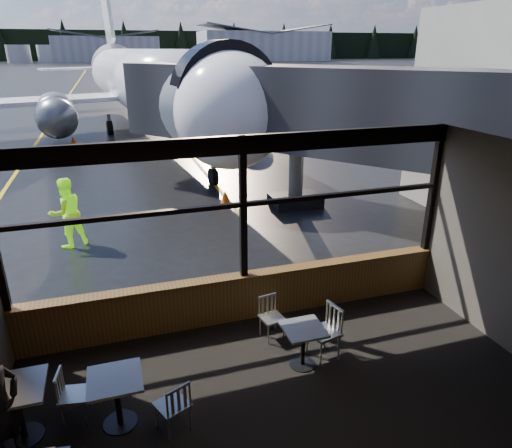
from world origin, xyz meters
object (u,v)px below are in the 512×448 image
cafe_table_left (19,413)px  cafe_table_near (303,347)px  chair_near_n (272,318)px  airliner (143,37)px  chair_near_e (324,333)px  chair_mid_w (75,395)px  passenger (0,408)px  cone_nose (225,198)px  jet_bridge (307,130)px  cone_wing (73,140)px  ground_crew (67,213)px  chair_mid_s (172,405)px  cafe_table_mid (118,401)px

cafe_table_left → cafe_table_near: bearing=3.7°
cafe_table_left → chair_near_n: size_ratio=1.05×
airliner → cafe_table_left: (-3.87, -22.86, -4.99)m
chair_near_e → chair_near_n: 1.00m
chair_mid_w → cafe_table_near: bearing=101.5°
passenger → cone_nose: (4.97, 8.77, -0.54)m
chair_mid_w → cone_nose: bearing=162.9°
jet_bridge → chair_near_n: size_ratio=14.63×
cafe_table_near → chair_mid_w: (-3.45, -0.11, 0.04)m
chair_mid_w → cone_wing: (-1.08, 20.68, -0.16)m
cafe_table_near → chair_near_n: size_ratio=0.90×
chair_mid_w → cafe_table_left: bearing=-67.0°
chair_near_e → cone_wing: 21.07m
chair_near_e → passenger: bearing=85.8°
jet_bridge → cone_nose: bearing=155.5°
cafe_table_near → cone_nose: 8.23m
cafe_table_left → ground_crew: 6.60m
cone_wing → airliner: bearing=25.3°
chair_near_n → jet_bridge: bearing=-127.2°
jet_bridge → passenger: 10.76m
chair_mid_s → ground_crew: ground_crew is taller
chair_near_e → ground_crew: (-4.28, 6.23, 0.44)m
cafe_table_mid → chair_mid_w: bearing=152.5°
chair_mid_s → passenger: size_ratio=0.51×
cafe_table_left → chair_near_n: cafe_table_left is taller
jet_bridge → cafe_table_left: (-7.20, -7.40, -2.11)m
jet_bridge → chair_near_e: bearing=-110.9°
cafe_table_left → chair_near_n: (3.89, 1.13, -0.02)m
cafe_table_mid → ground_crew: (-0.99, 6.71, 0.52)m
chair_mid_s → chair_mid_w: chair_mid_s is taller
airliner → cone_wing: bearing=-160.5°
jet_bridge → chair_mid_s: size_ratio=13.89×
chair_mid_s → cone_wing: chair_mid_s is taller
cafe_table_mid → chair_near_e: bearing=8.4°
cafe_table_left → passenger: bearing=-107.5°
passenger → chair_near_e: bearing=-43.6°
jet_bridge → passenger: jet_bridge is taller
jet_bridge → cafe_table_left: bearing=-134.2°
chair_mid_s → chair_mid_w: 1.40m
ground_crew → cone_nose: ground_crew is taller
airliner → chair_near_e: bearing=-94.2°
cafe_table_mid → passenger: size_ratio=0.48×
chair_mid_w → passenger: (-0.77, -0.47, 0.42)m
airliner → passenger: bearing=-105.5°
airliner → chair_mid_s: airliner is taller
cafe_table_near → cone_wing: (-4.53, 20.57, -0.12)m
chair_mid_s → cone_nose: bearing=47.4°
jet_bridge → cafe_table_near: size_ratio=16.33×
chair_mid_w → airliner: bearing=-178.3°
airliner → chair_near_e: size_ratio=37.16×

